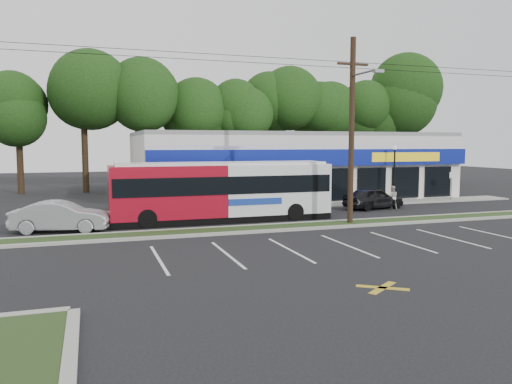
{
  "coord_description": "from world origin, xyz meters",
  "views": [
    {
      "loc": [
        -10.4,
        -22.91,
        4.4
      ],
      "look_at": [
        -1.08,
        5.0,
        1.55
      ],
      "focal_mm": 35.0,
      "sensor_mm": 36.0,
      "label": 1
    }
  ],
  "objects": [
    {
      "name": "ground",
      "position": [
        0.0,
        0.0,
        0.0
      ],
      "size": [
        120.0,
        120.0,
        0.0
      ],
      "primitive_type": "plane",
      "color": "black",
      "rests_on": "ground"
    },
    {
      "name": "grass_strip",
      "position": [
        0.0,
        1.0,
        0.06
      ],
      "size": [
        40.0,
        1.6,
        0.12
      ],
      "primitive_type": "cube",
      "color": "#283817",
      "rests_on": "ground"
    },
    {
      "name": "curb_south",
      "position": [
        0.0,
        0.15,
        0.07
      ],
      "size": [
        40.0,
        0.25,
        0.14
      ],
      "primitive_type": "cube",
      "color": "#9E9E93",
      "rests_on": "ground"
    },
    {
      "name": "curb_north",
      "position": [
        0.0,
        1.85,
        0.07
      ],
      "size": [
        40.0,
        0.25,
        0.14
      ],
      "primitive_type": "cube",
      "color": "#9E9E93",
      "rests_on": "ground"
    },
    {
      "name": "sidewalk",
      "position": [
        5.0,
        9.0,
        0.05
      ],
      "size": [
        32.0,
        2.2,
        0.1
      ],
      "primitive_type": "cube",
      "color": "#9E9E93",
      "rests_on": "ground"
    },
    {
      "name": "strip_mall",
      "position": [
        5.5,
        15.91,
        2.65
      ],
      "size": [
        25.0,
        12.55,
        5.3
      ],
      "color": "silver",
      "rests_on": "ground"
    },
    {
      "name": "utility_pole",
      "position": [
        2.83,
        0.93,
        5.41
      ],
      "size": [
        50.0,
        2.77,
        10.0
      ],
      "color": "black",
      "rests_on": "ground"
    },
    {
      "name": "lamp_post",
      "position": [
        11.0,
        8.8,
        2.67
      ],
      "size": [
        0.3,
        0.3,
        4.25
      ],
      "color": "black",
      "rests_on": "ground"
    },
    {
      "name": "sign_post",
      "position": [
        16.0,
        8.57,
        1.56
      ],
      "size": [
        0.45,
        0.1,
        2.23
      ],
      "color": "#59595E",
      "rests_on": "ground"
    },
    {
      "name": "tree_line",
      "position": [
        4.0,
        26.0,
        8.42
      ],
      "size": [
        46.76,
        6.76,
        11.83
      ],
      "color": "black",
      "rests_on": "ground"
    },
    {
      "name": "metrobus",
      "position": [
        -3.25,
        4.5,
        1.78
      ],
      "size": [
        12.52,
        2.68,
        3.36
      ],
      "rotation": [
        0.0,
        0.0,
        -0.0
      ],
      "color": "maroon",
      "rests_on": "ground"
    },
    {
      "name": "car_dark",
      "position": [
        7.76,
        6.36,
        0.74
      ],
      "size": [
        4.56,
        2.46,
        1.47
      ],
      "primitive_type": "imported",
      "rotation": [
        0.0,
        0.0,
        1.74
      ],
      "color": "black",
      "rests_on": "ground"
    },
    {
      "name": "car_silver",
      "position": [
        -11.85,
        3.59,
        0.77
      ],
      "size": [
        4.92,
        2.52,
        1.54
      ],
      "primitive_type": "imported",
      "rotation": [
        0.0,
        0.0,
        1.37
      ],
      "color": "#96999D",
      "rests_on": "ground"
    },
    {
      "name": "pedestrian_a",
      "position": [
        2.0,
        6.0,
        0.85
      ],
      "size": [
        0.73,
        0.62,
        1.7
      ],
      "primitive_type": "imported",
      "rotation": [
        0.0,
        0.0,
        3.56
      ],
      "color": "beige",
      "rests_on": "ground"
    },
    {
      "name": "pedestrian_b",
      "position": [
        9.0,
        6.0,
        0.78
      ],
      "size": [
        0.93,
        0.84,
        1.57
      ],
      "primitive_type": "imported",
      "rotation": [
        0.0,
        0.0,
        2.75
      ],
      "color": "beige",
      "rests_on": "ground"
    }
  ]
}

